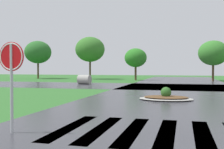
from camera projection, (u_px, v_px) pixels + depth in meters
The scene contains 7 objects.
asphalt_roadway at pixel (174, 103), 13.34m from camera, with size 10.03×80.00×0.01m, color #35353A.
asphalt_cross_road at pixel (179, 87), 24.67m from camera, with size 90.00×9.03×0.01m, color #35353A.
crosswalk_stripes at pixel (167, 132), 7.19m from camera, with size 5.85×3.54×0.01m.
stop_sign at pixel (11, 66), 7.13m from camera, with size 0.76×0.10×2.37m.
median_island at pixel (166, 97), 14.62m from camera, with size 2.84×2.05×0.68m.
drainage_pipe_stack at pixel (84, 80), 28.76m from camera, with size 1.40×1.13×0.97m.
background_treeline at pixel (162, 51), 37.99m from camera, with size 46.88×6.65×6.42m.
Camera 1 is at (0.42, -3.64, 1.70)m, focal length 44.07 mm.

